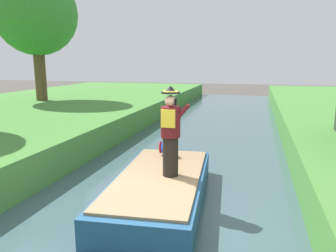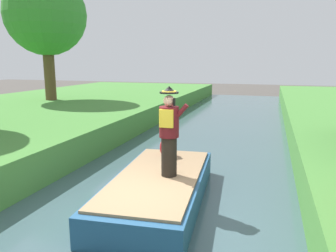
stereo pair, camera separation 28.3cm
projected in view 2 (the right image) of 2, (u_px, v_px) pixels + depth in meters
The scene contains 6 objects.
ground_plane at pixel (142, 227), 6.16m from camera, with size 80.00×80.00×0.00m, color #4C4742.
canal_water at pixel (142, 225), 6.15m from camera, with size 5.70×48.00×0.10m, color #3D565B.
boat at pixel (158, 188), 6.97m from camera, with size 2.14×4.33×0.61m.
person_pirate at pixel (169, 132), 6.68m from camera, with size 0.61×0.42×1.85m.
parrot_plush at pixel (167, 146), 8.25m from camera, with size 0.36×0.35×0.57m.
tree_broad at pixel (46, 15), 16.78m from camera, with size 4.10×4.10×6.40m.
Camera 2 is at (2.15, -5.28, 3.05)m, focal length 35.33 mm.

